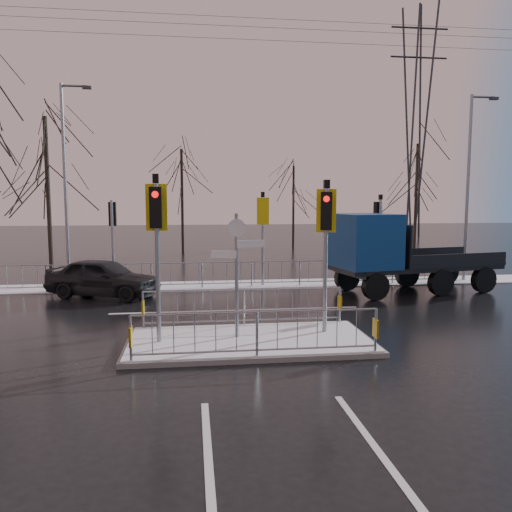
{
  "coord_description": "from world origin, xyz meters",
  "views": [
    {
      "loc": [
        -1.38,
        -11.92,
        3.55
      ],
      "look_at": [
        0.6,
        3.44,
        1.8
      ],
      "focal_mm": 35.0,
      "sensor_mm": 36.0,
      "label": 1
    }
  ],
  "objects": [
    {
      "name": "ground",
      "position": [
        0.0,
        0.0,
        0.0
      ],
      "size": [
        120.0,
        120.0,
        0.0
      ],
      "primitive_type": "plane",
      "color": "black",
      "rests_on": "ground"
    },
    {
      "name": "tree_far_a",
      "position": [
        -2.0,
        22.0,
        4.82
      ],
      "size": [
        3.75,
        3.75,
        7.08
      ],
      "color": "black",
      "rests_on": "ground"
    },
    {
      "name": "tree_near_b",
      "position": [
        -8.0,
        12.5,
        5.15
      ],
      "size": [
        4.0,
        4.0,
        7.55
      ],
      "color": "black",
      "rests_on": "ground"
    },
    {
      "name": "street_lamp_left",
      "position": [
        -6.43,
        9.5,
        4.49
      ],
      "size": [
        1.25,
        0.18,
        8.2
      ],
      "color": "gray",
      "rests_on": "ground"
    },
    {
      "name": "flatbed_truck",
      "position": [
        5.86,
        6.03,
        1.61
      ],
      "size": [
        6.87,
        3.59,
        3.03
      ],
      "color": "black",
      "rests_on": "ground"
    },
    {
      "name": "tree_far_b",
      "position": [
        6.0,
        24.0,
        4.18
      ],
      "size": [
        3.25,
        3.25,
        6.14
      ],
      "color": "black",
      "rests_on": "ground"
    },
    {
      "name": "car_far_lane",
      "position": [
        -4.64,
        6.72,
        0.71
      ],
      "size": [
        4.51,
        3.13,
        1.43
      ],
      "primitive_type": "imported",
      "rotation": [
        0.0,
        0.0,
        1.19
      ],
      "color": "black",
      "rests_on": "ground"
    },
    {
      "name": "traffic_island",
      "position": [
        -0.01,
        0.01,
        0.39
      ],
      "size": [
        6.0,
        3.04,
        4.15
      ],
      "color": "slate",
      "rests_on": "ground"
    },
    {
      "name": "street_lamp_right",
      "position": [
        10.57,
        8.5,
        4.39
      ],
      "size": [
        1.25,
        0.18,
        8.0
      ],
      "color": "gray",
      "rests_on": "ground"
    },
    {
      "name": "lane_markings",
      "position": [
        0.0,
        -0.33,
        0.0
      ],
      "size": [
        8.0,
        11.38,
        0.01
      ],
      "color": "silver",
      "rests_on": "ground"
    },
    {
      "name": "tree_far_c",
      "position": [
        14.0,
        21.0,
        5.15
      ],
      "size": [
        4.0,
        4.0,
        7.55
      ],
      "color": "black",
      "rests_on": "ground"
    },
    {
      "name": "far_kerb_fixtures",
      "position": [
        0.29,
        8.09,
        1.02
      ],
      "size": [
        18.0,
        0.65,
        3.83
      ],
      "color": "gray",
      "rests_on": "ground"
    },
    {
      "name": "snow_verge",
      "position": [
        0.0,
        8.6,
        0.02
      ],
      "size": [
        30.0,
        2.0,
        0.04
      ],
      "primitive_type": "cube",
      "color": "white",
      "rests_on": "ground"
    },
    {
      "name": "pylon_wires",
      "position": [
        16.88,
        30.0,
        11.03
      ],
      "size": [
        70.0,
        2.38,
        19.97
      ],
      "color": "#2D3033",
      "rests_on": "ground"
    }
  ]
}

